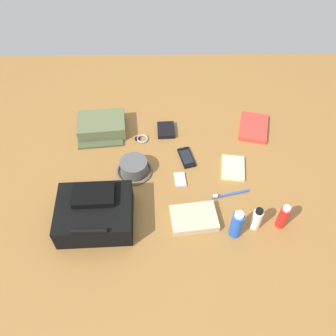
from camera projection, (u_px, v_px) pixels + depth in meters
The scene contains 15 objects.
ground_plane at pixel (168, 175), 1.77m from camera, with size 2.64×2.02×0.02m, color olive.
backpack at pixel (95, 213), 1.55m from camera, with size 0.33×0.27×0.15m.
toiletry_pouch at pixel (102, 126), 1.92m from camera, with size 0.26×0.24×0.08m.
bucket_hat at pixel (134, 167), 1.75m from camera, with size 0.18×0.18×0.07m.
sunscreen_spray at pixel (283, 217), 1.53m from camera, with size 0.04×0.04×0.14m.
toothpaste_tube at pixel (257, 219), 1.53m from camera, with size 0.04×0.04×0.13m.
deodorant_spray at pixel (237, 224), 1.50m from camera, with size 0.05×0.05×0.15m.
paperback_novel at pixel (254, 127), 1.95m from camera, with size 0.19×0.24×0.02m.
cell_phone at pixel (187, 158), 1.82m from camera, with size 0.09×0.14×0.01m.
media_player at pixel (180, 180), 1.73m from camera, with size 0.06×0.09×0.01m.
wristwatch at pixel (142, 139), 1.90m from camera, with size 0.07×0.06×0.01m.
toothbrush at pixel (229, 194), 1.68m from camera, with size 0.18×0.05×0.02m.
wallet at pixel (166, 130), 1.94m from camera, with size 0.09×0.11×0.02m, color black.
notepad at pixel (233, 168), 1.78m from camera, with size 0.11×0.15×0.02m, color beige.
folded_towel at pixel (194, 218), 1.58m from camera, with size 0.20×0.14×0.04m, color #C6B289.
Camera 1 is at (0.01, 1.10, 1.38)m, focal length 38.79 mm.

